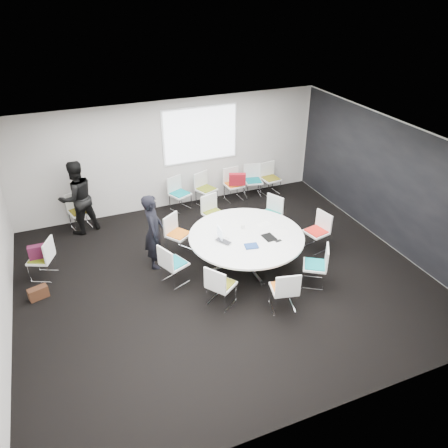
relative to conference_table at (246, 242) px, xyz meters
name	(u,v)px	position (x,y,z in m)	size (l,w,h in m)	color
room_shell	(227,217)	(-0.54, -0.23, 0.84)	(8.08, 7.08, 2.88)	black
conference_table	(246,242)	(0.00, 0.00, 0.00)	(2.39, 2.39, 0.73)	silver
projection_screen	(200,135)	(0.17, 3.23, 1.29)	(1.90, 0.03, 1.35)	white
chair_ring_a	(316,238)	(1.70, -0.04, -0.28)	(0.53, 0.54, 0.88)	silver
chair_ring_b	(269,221)	(1.11, 1.05, -0.28)	(0.61, 0.61, 0.88)	silver
chair_ring_c	(214,220)	(-0.11, 1.59, -0.28)	(0.56, 0.56, 0.88)	silver
chair_ring_d	(179,241)	(-1.18, 1.01, -0.28)	(0.63, 0.63, 0.88)	silver
chair_ring_e	(174,271)	(-1.58, -0.02, -0.28)	(0.59, 0.60, 0.88)	silver
chair_ring_f	(221,292)	(-0.97, -0.99, -0.28)	(0.63, 0.64, 0.88)	silver
chair_ring_g	(283,297)	(0.05, -1.55, -0.28)	(0.55, 0.54, 0.88)	silver
chair_ring_h	(314,272)	(0.98, -1.13, -0.28)	(0.63, 0.63, 0.88)	silver
chair_back_a	(180,200)	(-0.55, 2.93, -0.28)	(0.60, 0.60, 0.88)	silver
chair_back_b	(206,195)	(0.18, 2.94, -0.28)	(0.60, 0.59, 0.88)	silver
chair_back_c	(234,190)	(0.98, 2.92, -0.28)	(0.49, 0.48, 0.88)	silver
chair_back_d	(253,187)	(1.57, 2.94, -0.28)	(0.54, 0.53, 0.88)	silver
chair_back_e	(270,184)	(2.08, 2.89, -0.28)	(0.50, 0.49, 0.88)	silver
chair_spare_left	(43,266)	(-4.00, 1.15, -0.28)	(0.60, 0.60, 0.88)	silver
chair_person_back	(81,218)	(-3.07, 2.92, -0.28)	(0.56, 0.55, 0.88)	silver
person_main	(154,231)	(-1.77, 0.73, 0.26)	(0.60, 0.39, 1.64)	black
person_back	(77,198)	(-3.07, 2.75, 0.34)	(0.87, 0.68, 1.79)	black
laptop	(225,240)	(-0.50, -0.04, 0.19)	(0.33, 0.21, 0.03)	#333338
laptop_lid	(220,233)	(-0.56, 0.09, 0.30)	(0.30, 0.02, 0.22)	silver
notebook_black	(269,237)	(0.39, -0.26, 0.18)	(0.22, 0.30, 0.02)	black
tablet_folio	(251,246)	(-0.09, -0.43, 0.19)	(0.26, 0.20, 0.03)	navy
papers_right	(264,224)	(0.53, 0.26, 0.17)	(0.30, 0.21, 0.00)	white
papers_front	(281,232)	(0.72, -0.16, 0.17)	(0.30, 0.21, 0.00)	silver
cup	(243,226)	(0.04, 0.29, 0.22)	(0.08, 0.08, 0.09)	white
phone	(278,241)	(0.51, -0.45, 0.18)	(0.14, 0.07, 0.01)	black
maroon_bag	(39,252)	(-4.01, 1.16, 0.06)	(0.40, 0.14, 0.28)	#4A132C
brown_bag	(38,293)	(-4.15, 0.48, -0.44)	(0.36, 0.16, 0.24)	#3F2214
red_jacket	(237,179)	(0.98, 2.69, 0.14)	(0.44, 0.10, 0.35)	maroon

